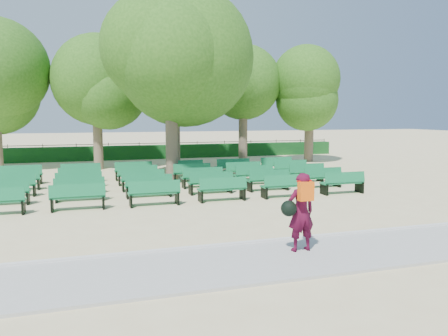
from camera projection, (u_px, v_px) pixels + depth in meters
name	position (u px, v px, depth m)	size (l,w,h in m)	color
ground	(213.00, 195.00, 15.97)	(120.00, 120.00, 0.00)	beige
paving	(312.00, 256.00, 8.96)	(30.00, 2.20, 0.06)	#A9AAA5
curb	(288.00, 240.00, 10.05)	(30.00, 0.12, 0.10)	silver
hedge	(155.00, 152.00, 29.17)	(26.00, 0.70, 0.90)	#134B1A
fence	(154.00, 158.00, 29.60)	(26.00, 0.10, 1.02)	black
tree_line	(166.00, 165.00, 25.44)	(21.80, 6.80, 7.04)	#346A1C
bench_array	(172.00, 187.00, 17.25)	(1.65, 0.54, 1.04)	#13713F
tree_among	(170.00, 58.00, 18.38)	(5.90, 5.90, 7.94)	brown
person	(300.00, 211.00, 9.09)	(0.78, 0.48, 1.66)	#440921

